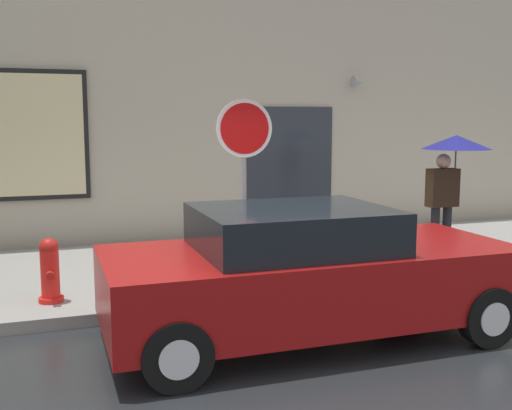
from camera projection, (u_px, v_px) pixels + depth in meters
ground_plane at (226, 344)px, 6.46m from camera, size 60.00×60.00×0.00m
sidewalk at (171, 271)px, 9.26m from camera, size 20.00×4.00×0.15m
building_facade at (139, 57)px, 11.12m from camera, size 20.00×0.67×7.00m
parked_car at (307, 273)px, 6.55m from camera, size 4.38×1.92×1.43m
fire_hydrant at (50, 271)px, 7.39m from camera, size 0.30×0.44×0.79m
pedestrian_with_umbrella at (452, 159)px, 9.57m from camera, size 1.08×1.08×1.96m
stop_sign at (244, 155)px, 8.02m from camera, size 0.76×0.10×2.46m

